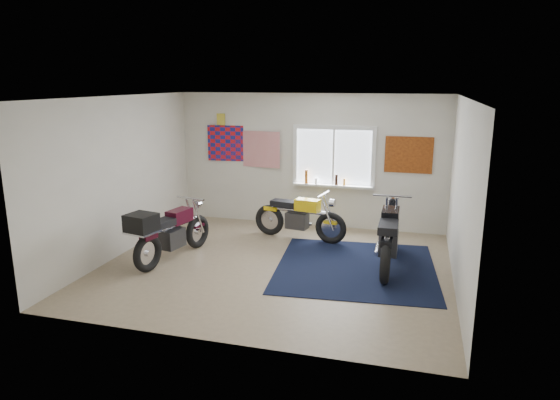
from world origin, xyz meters
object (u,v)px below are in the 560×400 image
(navy_rug, at_px, (356,267))
(yellow_triumph, at_px, (299,218))
(black_chrome_bike, at_px, (389,238))
(maroon_tourer, at_px, (168,232))

(navy_rug, height_order, yellow_triumph, yellow_triumph)
(navy_rug, distance_m, yellow_triumph, 1.79)
(navy_rug, distance_m, black_chrome_bike, 0.71)
(navy_rug, distance_m, maroon_tourer, 3.13)
(black_chrome_bike, bearing_deg, maroon_tourer, 101.66)
(yellow_triumph, xyz_separation_m, black_chrome_bike, (1.72, -1.01, 0.06))
(maroon_tourer, bearing_deg, navy_rug, -68.19)
(black_chrome_bike, relative_size, maroon_tourer, 1.10)
(navy_rug, height_order, maroon_tourer, maroon_tourer)
(maroon_tourer, bearing_deg, black_chrome_bike, -66.16)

